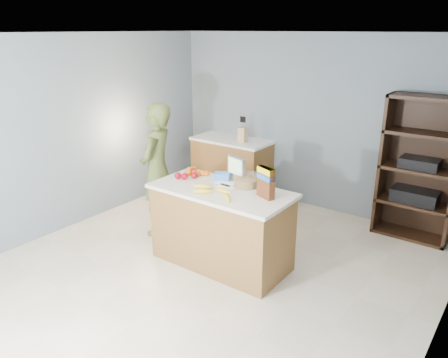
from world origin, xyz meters
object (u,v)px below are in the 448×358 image
Objects in this scene: shelving_unit at (419,171)px; person at (157,170)px; tv at (236,167)px; cereal_box at (266,180)px; counter_peninsula at (221,230)px.

shelving_unit is 3.28m from person.
person is at bearing -173.28° from tv.
tv is 0.60m from cereal_box.
cereal_box is (-1.04, -1.98, 0.22)m from shelving_unit.
cereal_box reaches higher than tv.
person reaches higher than tv.
shelving_unit is at bearing 62.39° from cereal_box.
counter_peninsula is at bearing -172.41° from cereal_box.
person is at bearing 175.97° from cereal_box.
cereal_box is at bearing -117.61° from shelving_unit.
counter_peninsula is at bearing -127.11° from shelving_unit.
counter_peninsula is 0.92× the size of person.
shelving_unit is at bearing 52.89° from counter_peninsula.
person reaches higher than cereal_box.
shelving_unit reaches higher than person.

